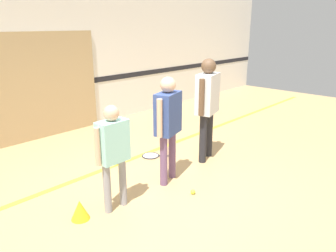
# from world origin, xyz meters

# --- Properties ---
(ground_plane) EXTENTS (16.00, 16.00, 0.00)m
(ground_plane) POSITION_xyz_m (0.00, 0.00, 0.00)
(ground_plane) COLOR tan
(wall_back) EXTENTS (16.00, 0.07, 3.20)m
(wall_back) POSITION_xyz_m (0.00, 3.32, 1.60)
(wall_back) COLOR silver
(wall_back) RESTS_ON ground_plane
(wall_panel) EXTENTS (3.13, 0.05, 2.12)m
(wall_panel) POSITION_xyz_m (-0.48, 3.26, 1.06)
(wall_panel) COLOR tan
(wall_panel) RESTS_ON ground_plane
(floor_stripe) EXTENTS (14.40, 0.10, 0.01)m
(floor_stripe) POSITION_xyz_m (0.00, 1.05, 0.00)
(floor_stripe) COLOR yellow
(floor_stripe) RESTS_ON ground_plane
(person_instructor) EXTENTS (0.57, 0.36, 1.56)m
(person_instructor) POSITION_xyz_m (0.10, 0.03, 0.97)
(person_instructor) COLOR #6B4C70
(person_instructor) RESTS_ON ground_plane
(person_student_left) EXTENTS (0.51, 0.21, 1.35)m
(person_student_left) POSITION_xyz_m (-0.92, -0.01, 0.84)
(person_student_left) COLOR gray
(person_student_left) RESTS_ON ground_plane
(person_student_right) EXTENTS (0.63, 0.40, 1.73)m
(person_student_right) POSITION_xyz_m (1.16, 0.13, 1.07)
(person_student_right) COLOR #232328
(person_student_right) RESTS_ON ground_plane
(racket_spare_on_floor) EXTENTS (0.47, 0.51, 0.03)m
(racket_spare_on_floor) POSITION_xyz_m (0.59, 0.89, 0.01)
(racket_spare_on_floor) COLOR #28282D
(racket_spare_on_floor) RESTS_ON ground_plane
(tennis_ball_near_instructor) EXTENTS (0.07, 0.07, 0.07)m
(tennis_ball_near_instructor) POSITION_xyz_m (0.03, -0.50, 0.03)
(tennis_ball_near_instructor) COLOR #CCE038
(tennis_ball_near_instructor) RESTS_ON ground_plane
(tennis_ball_by_spare_racket) EXTENTS (0.07, 0.07, 0.07)m
(tennis_ball_by_spare_racket) POSITION_xyz_m (0.29, 1.16, 0.03)
(tennis_ball_by_spare_racket) COLOR #CCE038
(tennis_ball_by_spare_racket) RESTS_ON ground_plane
(tennis_ball_stray_left) EXTENTS (0.07, 0.07, 0.07)m
(tennis_ball_stray_left) POSITION_xyz_m (-0.08, 1.06, 0.03)
(tennis_ball_stray_left) COLOR #CCE038
(tennis_ball_stray_left) RESTS_ON ground_plane
(training_cone) EXTENTS (0.23, 0.23, 0.24)m
(training_cone) POSITION_xyz_m (-1.37, 0.11, 0.12)
(training_cone) COLOR yellow
(training_cone) RESTS_ON ground_plane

